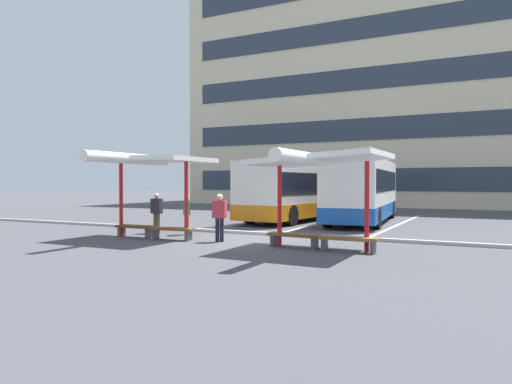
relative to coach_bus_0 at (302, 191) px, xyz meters
The scene contains 17 objects.
ground_plane 9.67m from the coach_bus_0, 79.90° to the right, with size 160.00×160.00×0.00m, color #47474C.
terminal_building 24.00m from the coach_bus_0, 85.63° to the left, with size 39.00×14.58×23.88m.
coach_bus_0 is the anchor object (origin of this frame).
coach_bus_1 3.43m from the coach_bus_0, ahead, with size 3.45×10.38×3.57m.
lane_stripe_0 2.60m from the coach_bus_0, 163.31° to the right, with size 0.16×14.00×0.01m, color white.
lane_stripe_1 2.38m from the coach_bus_0, 19.44° to the right, with size 0.16×14.00×0.01m, color white.
lane_stripe_2 5.58m from the coach_bus_0, ahead, with size 0.16×14.00×0.01m, color white.
waiting_shelter_0 11.11m from the coach_bus_0, 99.07° to the right, with size 4.03×4.67×3.07m.
bench_0 10.95m from the coach_bus_0, 104.04° to the right, with size 1.61×0.46×0.45m.
bench_1 10.77m from the coach_bus_0, 94.50° to the right, with size 1.70×0.59×0.45m.
waiting_shelter_1 11.84m from the coach_bus_0, 66.32° to the right, with size 3.82×5.15×2.98m.
bench_2 11.28m from the coach_bus_0, 70.00° to the right, with size 1.76×0.54×0.45m.
bench_3 12.14m from the coach_bus_0, 62.18° to the right, with size 1.78×0.42×0.45m.
platform_kerb 8.04m from the coach_bus_0, 77.76° to the right, with size 44.00×0.24×0.12m, color #ADADA8.
waiting_passenger_0 10.39m from the coach_bus_0, 84.70° to the right, with size 0.51×0.28×1.67m.
waiting_passenger_1 9.12m from the coach_bus_0, 98.64° to the right, with size 0.47×0.48×1.57m.
waiting_passenger_2 9.52m from the coach_bus_0, 107.04° to the right, with size 0.48×0.24×1.63m.
Camera 1 is at (7.82, -15.02, 2.06)m, focal length 33.15 mm.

